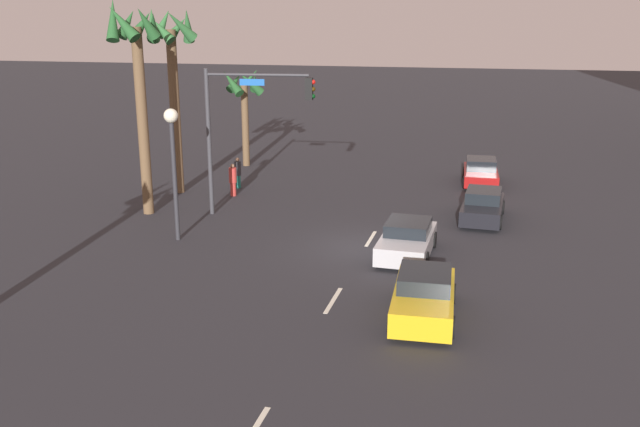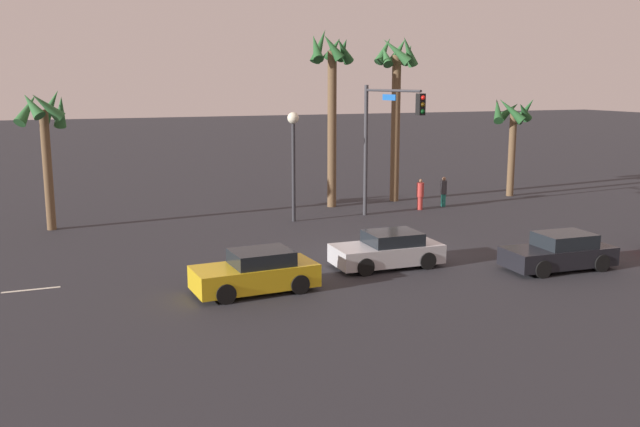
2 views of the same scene
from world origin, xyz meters
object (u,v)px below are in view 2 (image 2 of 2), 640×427
at_px(palm_tree_2, 45,125).
at_px(palm_tree_0, 513,122).
at_px(traffic_signal, 383,130).
at_px(palm_tree_3, 396,84).
at_px(car_3, 559,253).
at_px(streetlamp, 293,144).
at_px(car_2, 256,273).
at_px(car_0, 388,250).
at_px(palm_tree_1, 331,81).
at_px(pedestrian_0, 420,194).
at_px(pedestrian_1, 444,191).

bearing_deg(palm_tree_2, palm_tree_0, 0.36).
bearing_deg(traffic_signal, palm_tree_3, 56.47).
relative_size(car_3, streetlamp, 0.78).
bearing_deg(car_2, streetlamp, 64.41).
xyz_separation_m(palm_tree_2, palm_tree_3, (18.37, 1.09, 1.79)).
xyz_separation_m(car_0, palm_tree_2, (-11.46, 11.61, 4.19)).
xyz_separation_m(streetlamp, palm_tree_2, (-11.06, 2.36, 1.01)).
relative_size(palm_tree_1, palm_tree_2, 1.48).
xyz_separation_m(car_2, pedestrian_0, (12.34, 10.97, 0.22)).
distance_m(car_3, traffic_signal, 11.35).
relative_size(traffic_signal, pedestrian_0, 3.98).
relative_size(streetlamp, pedestrian_0, 3.21).
height_order(traffic_signal, pedestrian_0, traffic_signal).
relative_size(pedestrian_0, palm_tree_1, 0.17).
xyz_separation_m(palm_tree_0, palm_tree_2, (-25.62, -0.16, 0.39)).
xyz_separation_m(car_3, pedestrian_1, (2.93, 12.76, 0.23)).
xyz_separation_m(car_0, streetlamp, (-0.41, 9.25, 3.18)).
bearing_deg(pedestrian_1, car_3, -102.95).
relative_size(streetlamp, palm_tree_0, 0.90).
distance_m(car_0, car_3, 6.24).
height_order(car_2, pedestrian_0, pedestrian_0).
bearing_deg(traffic_signal, palm_tree_1, 101.09).
xyz_separation_m(car_2, palm_tree_3, (12.33, 13.92, 5.95)).
bearing_deg(car_3, pedestrian_0, 84.22).
distance_m(palm_tree_0, palm_tree_3, 7.63).
xyz_separation_m(pedestrian_0, palm_tree_1, (-4.08, 2.64, 5.89)).
height_order(palm_tree_1, palm_tree_2, palm_tree_1).
height_order(palm_tree_2, palm_tree_3, palm_tree_3).
bearing_deg(palm_tree_0, palm_tree_2, -179.64).
height_order(car_2, pedestrian_1, pedestrian_1).
distance_m(traffic_signal, palm_tree_0, 11.15).
bearing_deg(palm_tree_0, palm_tree_1, 176.92).
height_order(streetlamp, pedestrian_0, streetlamp).
relative_size(palm_tree_1, palm_tree_3, 1.03).
bearing_deg(pedestrian_0, palm_tree_1, 147.15).
distance_m(car_0, streetlamp, 9.79).
bearing_deg(pedestrian_0, palm_tree_0, 15.64).
distance_m(car_0, palm_tree_3, 15.64).
height_order(car_0, palm_tree_0, palm_tree_0).
bearing_deg(palm_tree_3, car_0, -118.53).
relative_size(pedestrian_1, palm_tree_2, 0.25).
bearing_deg(car_0, palm_tree_3, 61.47).
bearing_deg(car_2, pedestrian_1, 39.00).
relative_size(car_0, streetlamp, 0.76).
height_order(car_0, palm_tree_2, palm_tree_2).
height_order(car_2, palm_tree_0, palm_tree_0).
relative_size(car_2, pedestrian_1, 2.50).
distance_m(car_2, streetlamp, 12.03).
xyz_separation_m(car_3, palm_tree_3, (1.24, 15.33, 5.97)).
bearing_deg(streetlamp, palm_tree_3, 25.25).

